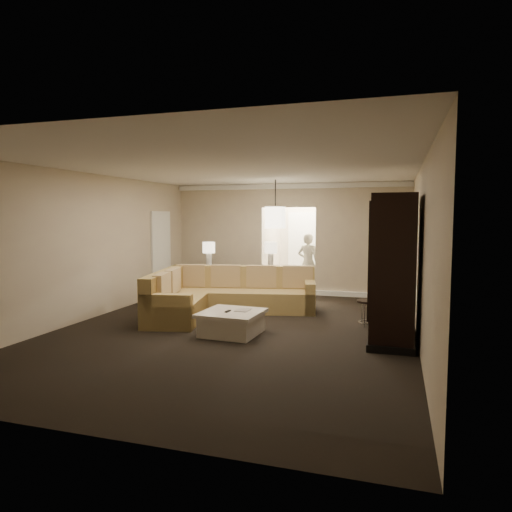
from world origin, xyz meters
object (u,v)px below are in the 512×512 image
(armoire, at_px, (392,272))
(person, at_px, (308,260))
(coffee_table, at_px, (232,322))
(console_table, at_px, (240,278))
(sectional_sofa, at_px, (221,295))
(drink_table, at_px, (367,308))

(armoire, xyz_separation_m, person, (-2.14, 4.25, -0.26))
(coffee_table, distance_m, console_table, 3.64)
(sectional_sofa, xyz_separation_m, person, (1.20, 3.15, 0.48))
(coffee_table, relative_size, drink_table, 2.13)
(armoire, relative_size, drink_table, 4.78)
(drink_table, bearing_deg, person, 116.55)
(sectional_sofa, bearing_deg, drink_table, -17.67)
(sectional_sofa, relative_size, console_table, 1.60)
(drink_table, xyz_separation_m, person, (-1.73, 3.46, 0.50))
(sectional_sofa, distance_m, coffee_table, 1.69)
(console_table, bearing_deg, drink_table, -50.39)
(console_table, xyz_separation_m, armoire, (3.62, -3.08, 0.65))
(console_table, height_order, person, person)
(person, bearing_deg, coffee_table, 94.37)
(sectional_sofa, height_order, person, person)
(coffee_table, relative_size, person, 0.60)
(coffee_table, height_order, drink_table, drink_table)
(armoire, height_order, drink_table, armoire)
(drink_table, bearing_deg, sectional_sofa, 174.03)
(coffee_table, bearing_deg, console_table, 107.01)
(coffee_table, height_order, person, person)
(coffee_table, xyz_separation_m, console_table, (-1.06, 3.48, 0.25))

